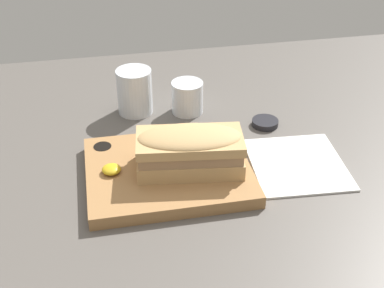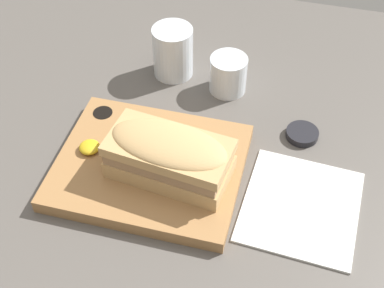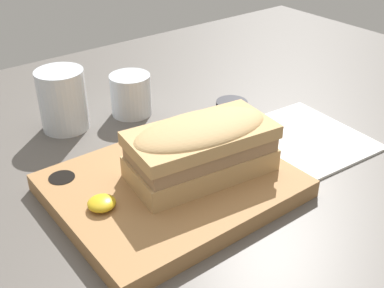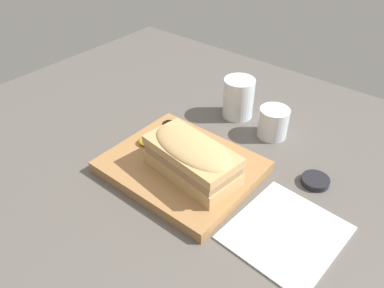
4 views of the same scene
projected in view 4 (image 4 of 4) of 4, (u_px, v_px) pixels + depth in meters
dining_table at (229, 176)px, 78.50cm from camera, size 147.27×102.93×2.00cm
serving_board at (182, 166)px, 77.68cm from camera, size 29.60×24.52×2.48cm
sandwich at (192, 157)px, 71.60cm from camera, size 19.83×11.62×7.78cm
mustard_dollop at (146, 141)px, 81.61cm from camera, size 3.40×3.40×1.36cm
water_glass at (238, 100)px, 93.06cm from camera, size 7.68×7.68×9.98cm
wine_glass at (273, 123)px, 86.57cm from camera, size 6.93×6.93×7.10cm
napkin at (286, 233)px, 65.07cm from camera, size 18.54×20.04×0.40cm
condiment_dish at (315, 181)px, 74.99cm from camera, size 5.62×5.62×1.27cm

